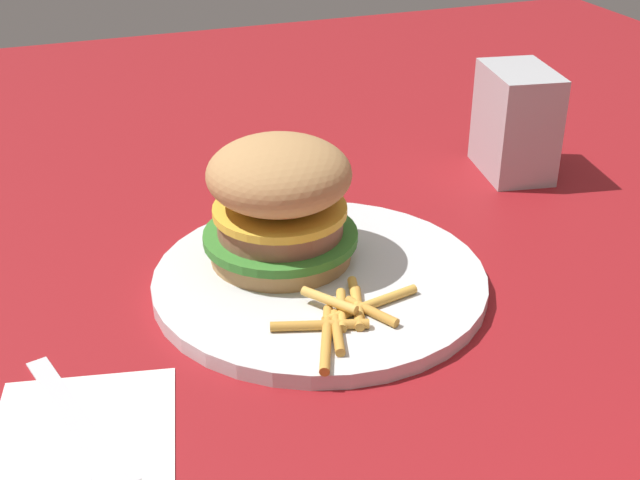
% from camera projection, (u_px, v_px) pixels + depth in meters
% --- Properties ---
extents(ground_plane, '(1.60, 1.60, 0.00)m').
position_uv_depth(ground_plane, '(305.00, 290.00, 0.66)').
color(ground_plane, maroon).
extents(plate, '(0.26, 0.26, 0.01)m').
position_uv_depth(plate, '(320.00, 281.00, 0.66)').
color(plate, silver).
rests_on(plate, ground_plane).
extents(sandwich, '(0.12, 0.12, 0.10)m').
position_uv_depth(sandwich, '(280.00, 200.00, 0.66)').
color(sandwich, tan).
rests_on(sandwich, plate).
extents(fries_pile, '(0.10, 0.12, 0.01)m').
position_uv_depth(fries_pile, '(346.00, 315.00, 0.60)').
color(fries_pile, gold).
rests_on(fries_pile, plate).
extents(napkin, '(0.13, 0.13, 0.00)m').
position_uv_depth(napkin, '(83.00, 430.00, 0.52)').
color(napkin, white).
rests_on(napkin, ground_plane).
extents(fork, '(0.17, 0.06, 0.00)m').
position_uv_depth(fork, '(84.00, 429.00, 0.51)').
color(fork, silver).
rests_on(fork, napkin).
extents(napkin_dispenser, '(0.10, 0.07, 0.11)m').
position_uv_depth(napkin_dispenser, '(516.00, 122.00, 0.84)').
color(napkin_dispenser, '#B7BABF').
rests_on(napkin_dispenser, ground_plane).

